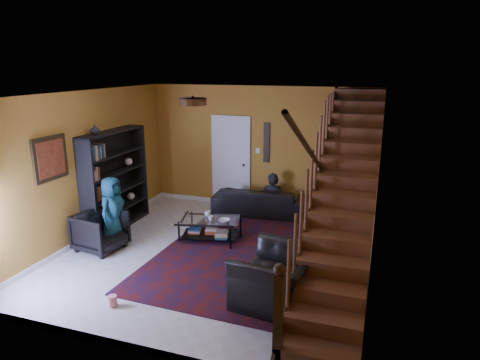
% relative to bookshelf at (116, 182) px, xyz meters
% --- Properties ---
extents(floor, '(5.50, 5.50, 0.00)m').
position_rel_bookshelf_xyz_m(floor, '(2.40, -0.60, -0.96)').
color(floor, beige).
rests_on(floor, ground).
extents(room, '(5.50, 5.50, 5.50)m').
position_rel_bookshelf_xyz_m(room, '(1.07, 0.73, -0.91)').
color(room, '#AA6025').
rests_on(room, ground).
extents(staircase, '(0.95, 5.02, 3.18)m').
position_rel_bookshelf_xyz_m(staircase, '(4.53, -0.60, 0.43)').
color(staircase, brown).
rests_on(staircase, floor).
extents(bookshelf, '(0.35, 1.80, 2.00)m').
position_rel_bookshelf_xyz_m(bookshelf, '(0.00, 0.00, 0.00)').
color(bookshelf, black).
rests_on(bookshelf, floor).
extents(door, '(0.82, 0.05, 2.05)m').
position_rel_bookshelf_xyz_m(door, '(1.70, 2.12, 0.06)').
color(door, silver).
rests_on(door, floor).
extents(framed_picture, '(0.04, 0.74, 0.74)m').
position_rel_bookshelf_xyz_m(framed_picture, '(-0.17, -1.50, 0.79)').
color(framed_picture, maroon).
rests_on(framed_picture, room).
extents(wall_hanging, '(0.14, 0.03, 0.90)m').
position_rel_bookshelf_xyz_m(wall_hanging, '(2.55, 2.13, 0.59)').
color(wall_hanging, black).
rests_on(wall_hanging, room).
extents(ceiling_fixture, '(0.40, 0.40, 0.10)m').
position_rel_bookshelf_xyz_m(ceiling_fixture, '(2.40, -1.40, 1.78)').
color(ceiling_fixture, '#3F2814').
rests_on(ceiling_fixture, room).
extents(rug, '(3.47, 3.93, 0.02)m').
position_rel_bookshelf_xyz_m(rug, '(3.11, -0.55, -0.95)').
color(rug, '#46100C').
rests_on(rug, floor).
extents(sofa, '(2.13, 0.94, 0.61)m').
position_rel_bookshelf_xyz_m(sofa, '(2.55, 1.70, -0.66)').
color(sofa, black).
rests_on(sofa, floor).
extents(armchair_left, '(0.88, 0.86, 0.71)m').
position_rel_bookshelf_xyz_m(armchair_left, '(0.35, -1.06, -0.61)').
color(armchair_left, black).
rests_on(armchair_left, floor).
extents(armchair_right, '(1.18, 1.31, 0.76)m').
position_rel_bookshelf_xyz_m(armchair_right, '(3.78, -1.76, -0.58)').
color(armchair_right, black).
rests_on(armchair_right, floor).
extents(person_adult_a, '(0.55, 0.40, 1.41)m').
position_rel_bookshelf_xyz_m(person_adult_a, '(2.81, 1.75, -0.71)').
color(person_adult_a, black).
rests_on(person_adult_a, sofa).
extents(person_adult_b, '(0.68, 0.54, 1.39)m').
position_rel_bookshelf_xyz_m(person_adult_b, '(3.90, 1.75, -0.72)').
color(person_adult_b, black).
rests_on(person_adult_b, sofa).
extents(person_child, '(0.42, 0.64, 1.31)m').
position_rel_bookshelf_xyz_m(person_child, '(0.45, -0.80, -0.31)').
color(person_child, '#164656').
rests_on(person_child, armchair_left).
extents(coffee_table, '(1.22, 0.89, 0.42)m').
position_rel_bookshelf_xyz_m(coffee_table, '(2.05, -0.02, -0.73)').
color(coffee_table, black).
rests_on(coffee_table, floor).
extents(cup_a, '(0.13, 0.13, 0.10)m').
position_rel_bookshelf_xyz_m(cup_a, '(1.94, 0.13, -0.50)').
color(cup_a, '#999999').
rests_on(cup_a, coffee_table).
extents(cup_b, '(0.11, 0.11, 0.09)m').
position_rel_bookshelf_xyz_m(cup_b, '(2.09, -0.08, -0.50)').
color(cup_b, '#999999').
rests_on(cup_b, coffee_table).
extents(bowl, '(0.24, 0.24, 0.05)m').
position_rel_bookshelf_xyz_m(bowl, '(2.36, -0.06, -0.52)').
color(bowl, '#999999').
rests_on(bowl, coffee_table).
extents(vase, '(0.18, 0.18, 0.19)m').
position_rel_bookshelf_xyz_m(vase, '(-0.00, -0.50, 1.13)').
color(vase, '#999999').
rests_on(vase, bookshelf).
extents(popcorn_bucket, '(0.16, 0.16, 0.14)m').
position_rel_bookshelf_xyz_m(popcorn_bucket, '(1.66, -2.62, -0.87)').
color(popcorn_bucket, red).
rests_on(popcorn_bucket, rug).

